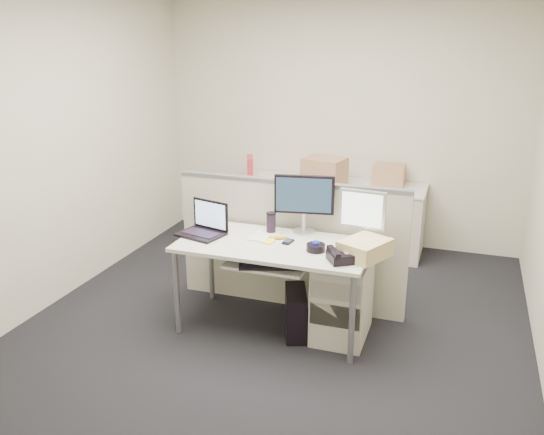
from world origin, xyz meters
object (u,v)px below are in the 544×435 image
at_px(monitor_main, 304,204).
at_px(laptop, 200,220).
at_px(desk_phone, 344,257).
at_px(desk, 274,251).

bearing_deg(monitor_main, laptop, -166.11).
relative_size(laptop, desk_phone, 1.63).
xyz_separation_m(monitor_main, desk_phone, (0.44, -0.50, -0.21)).
relative_size(desk, laptop, 4.25).
bearing_deg(desk, monitor_main, 64.89).
distance_m(monitor_main, laptop, 0.85).
bearing_deg(desk_phone, laptop, 139.80).
bearing_deg(desk, laptop, -178.15).
height_order(desk, monitor_main, monitor_main).
relative_size(monitor_main, laptop, 1.37).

